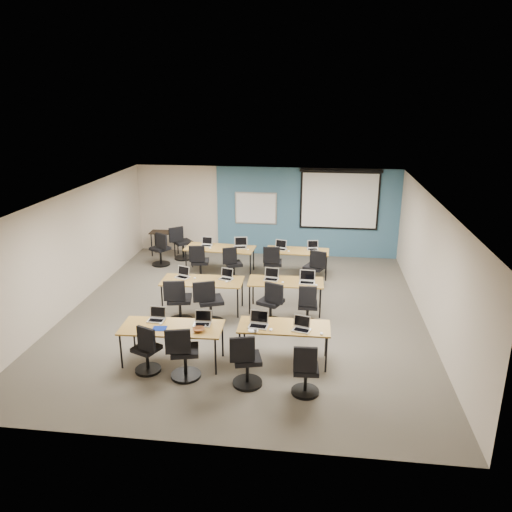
# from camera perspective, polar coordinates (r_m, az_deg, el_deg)

# --- Properties ---
(floor) EXTENTS (8.00, 9.00, 0.02)m
(floor) POSITION_cam_1_polar(r_m,az_deg,el_deg) (11.49, -1.32, -6.55)
(floor) COLOR #6B6354
(floor) RESTS_ON ground
(ceiling) EXTENTS (8.00, 9.00, 0.02)m
(ceiling) POSITION_cam_1_polar(r_m,az_deg,el_deg) (10.65, -1.42, 6.77)
(ceiling) COLOR white
(ceiling) RESTS_ON ground
(wall_back) EXTENTS (8.00, 0.04, 2.70)m
(wall_back) POSITION_cam_1_polar(r_m,az_deg,el_deg) (15.30, 1.14, 5.14)
(wall_back) COLOR beige
(wall_back) RESTS_ON ground
(wall_front) EXTENTS (8.00, 0.04, 2.70)m
(wall_front) POSITION_cam_1_polar(r_m,az_deg,el_deg) (6.95, -6.98, -11.83)
(wall_front) COLOR beige
(wall_front) RESTS_ON ground
(wall_left) EXTENTS (0.04, 9.00, 2.70)m
(wall_left) POSITION_cam_1_polar(r_m,az_deg,el_deg) (12.22, -20.25, 0.60)
(wall_left) COLOR beige
(wall_left) RESTS_ON ground
(wall_right) EXTENTS (0.04, 9.00, 2.70)m
(wall_right) POSITION_cam_1_polar(r_m,az_deg,el_deg) (11.15, 19.41, -0.95)
(wall_right) COLOR beige
(wall_right) RESTS_ON ground
(blue_accent_panel) EXTENTS (5.50, 0.04, 2.70)m
(blue_accent_panel) POSITION_cam_1_polar(r_m,az_deg,el_deg) (15.19, 5.83, 4.95)
(blue_accent_panel) COLOR #3D5977
(blue_accent_panel) RESTS_ON wall_back
(whiteboard) EXTENTS (1.28, 0.03, 0.98)m
(whiteboard) POSITION_cam_1_polar(r_m,az_deg,el_deg) (15.24, -0.02, 5.47)
(whiteboard) COLOR #BABABA
(whiteboard) RESTS_ON wall_back
(projector_screen) EXTENTS (2.40, 0.10, 1.82)m
(projector_screen) POSITION_cam_1_polar(r_m,az_deg,el_deg) (15.02, 9.54, 6.74)
(projector_screen) COLOR black
(projector_screen) RESTS_ON wall_back
(training_table_front_left) EXTENTS (1.87, 0.78, 0.73)m
(training_table_front_left) POSITION_cam_1_polar(r_m,az_deg,el_deg) (9.36, -9.59, -8.20)
(training_table_front_left) COLOR brown
(training_table_front_left) RESTS_ON floor
(training_table_front_right) EXTENTS (1.69, 0.70, 0.73)m
(training_table_front_right) POSITION_cam_1_polar(r_m,az_deg,el_deg) (9.28, 3.22, -8.25)
(training_table_front_right) COLOR brown
(training_table_front_right) RESTS_ON floor
(training_table_mid_left) EXTENTS (1.86, 0.77, 0.73)m
(training_table_mid_left) POSITION_cam_1_polar(r_m,az_deg,el_deg) (11.47, -6.15, -2.98)
(training_table_mid_left) COLOR olive
(training_table_mid_left) RESTS_ON floor
(training_table_mid_right) EXTENTS (1.70, 0.71, 0.73)m
(training_table_mid_right) POSITION_cam_1_polar(r_m,az_deg,el_deg) (11.38, 3.42, -3.11)
(training_table_mid_right) COLOR #A7742E
(training_table_mid_right) RESTS_ON floor
(training_table_back_left) EXTENTS (1.90, 0.79, 0.73)m
(training_table_back_left) POSITION_cam_1_polar(r_m,az_deg,el_deg) (13.81, -4.13, 0.80)
(training_table_back_left) COLOR brown
(training_table_back_left) RESTS_ON floor
(training_table_back_right) EXTENTS (1.70, 0.71, 0.73)m
(training_table_back_right) POSITION_cam_1_polar(r_m,az_deg,el_deg) (13.58, 4.74, 0.45)
(training_table_back_right) COLOR brown
(training_table_back_right) RESTS_ON floor
(laptop_0) EXTENTS (0.31, 0.26, 0.24)m
(laptop_0) POSITION_cam_1_polar(r_m,az_deg,el_deg) (9.63, -11.27, -6.86)
(laptop_0) COLOR #AFAEB9
(laptop_0) RESTS_ON training_table_front_left
(mouse_0) EXTENTS (0.08, 0.10, 0.03)m
(mouse_0) POSITION_cam_1_polar(r_m,az_deg,el_deg) (9.47, -10.82, -7.60)
(mouse_0) COLOR white
(mouse_0) RESTS_ON training_table_front_left
(task_chair_0) EXTENTS (0.50, 0.47, 0.95)m
(task_chair_0) POSITION_cam_1_polar(r_m,az_deg,el_deg) (9.26, -12.35, -10.78)
(task_chair_0) COLOR black
(task_chair_0) RESTS_ON floor
(laptop_1) EXTENTS (0.31, 0.27, 0.24)m
(laptop_1) POSITION_cam_1_polar(r_m,az_deg,el_deg) (9.35, -6.14, -7.40)
(laptop_1) COLOR silver
(laptop_1) RESTS_ON training_table_front_left
(mouse_1) EXTENTS (0.06, 0.09, 0.03)m
(mouse_1) POSITION_cam_1_polar(r_m,az_deg,el_deg) (9.26, -5.78, -7.96)
(mouse_1) COLOR white
(mouse_1) RESTS_ON training_table_front_left
(task_chair_1) EXTENTS (0.54, 0.54, 1.02)m
(task_chair_1) POSITION_cam_1_polar(r_m,az_deg,el_deg) (8.96, -8.28, -11.33)
(task_chair_1) COLOR black
(task_chair_1) RESTS_ON floor
(laptop_2) EXTENTS (0.35, 0.29, 0.26)m
(laptop_2) POSITION_cam_1_polar(r_m,az_deg,el_deg) (9.23, 0.29, -7.59)
(laptop_2) COLOR #BCBCC0
(laptop_2) RESTS_ON training_table_front_right
(mouse_2) EXTENTS (0.07, 0.11, 0.04)m
(mouse_2) POSITION_cam_1_polar(r_m,az_deg,el_deg) (9.09, 1.70, -8.40)
(mouse_2) COLOR white
(mouse_2) RESTS_ON training_table_front_right
(task_chair_2) EXTENTS (0.52, 0.52, 1.00)m
(task_chair_2) POSITION_cam_1_polar(r_m,az_deg,el_deg) (8.67, -1.14, -12.30)
(task_chair_2) COLOR black
(task_chair_2) RESTS_ON floor
(laptop_3) EXTENTS (0.31, 0.26, 0.24)m
(laptop_3) POSITION_cam_1_polar(r_m,az_deg,el_deg) (9.13, 5.24, -8.03)
(laptop_3) COLOR silver
(laptop_3) RESTS_ON training_table_front_right
(mouse_3) EXTENTS (0.08, 0.11, 0.03)m
(mouse_3) POSITION_cam_1_polar(r_m,az_deg,el_deg) (9.02, 7.51, -8.78)
(mouse_3) COLOR white
(mouse_3) RESTS_ON training_table_front_right
(task_chair_3) EXTENTS (0.47, 0.47, 0.96)m
(task_chair_3) POSITION_cam_1_polar(r_m,az_deg,el_deg) (8.49, 5.67, -13.27)
(task_chair_3) COLOR black
(task_chair_3) RESTS_ON floor
(laptop_4) EXTENTS (0.31, 0.26, 0.24)m
(laptop_4) POSITION_cam_1_polar(r_m,az_deg,el_deg) (11.69, -8.37, -2.11)
(laptop_4) COLOR silver
(laptop_4) RESTS_ON training_table_mid_left
(mouse_4) EXTENTS (0.07, 0.09, 0.03)m
(mouse_4) POSITION_cam_1_polar(r_m,az_deg,el_deg) (11.58, -7.01, -2.52)
(mouse_4) COLOR white
(mouse_4) RESTS_ON training_table_mid_left
(task_chair_4) EXTENTS (0.56, 0.56, 1.04)m
(task_chair_4) POSITION_cam_1_polar(r_m,az_deg,el_deg) (10.99, -8.82, -5.51)
(task_chair_4) COLOR black
(task_chair_4) RESTS_ON floor
(laptop_5) EXTENTS (0.30, 0.26, 0.23)m
(laptop_5) POSITION_cam_1_polar(r_m,az_deg,el_deg) (11.48, -3.39, -2.34)
(laptop_5) COLOR #ACACAC
(laptop_5) RESTS_ON training_table_mid_left
(mouse_5) EXTENTS (0.07, 0.10, 0.03)m
(mouse_5) POSITION_cam_1_polar(r_m,az_deg,el_deg) (11.30, -3.37, -2.92)
(mouse_5) COLOR white
(mouse_5) RESTS_ON training_table_mid_left
(task_chair_5) EXTENTS (0.61, 0.58, 1.05)m
(task_chair_5) POSITION_cam_1_polar(r_m,az_deg,el_deg) (10.82, -5.36, -5.71)
(task_chair_5) COLOR black
(task_chair_5) RESTS_ON floor
(laptop_6) EXTENTS (0.33, 0.28, 0.25)m
(laptop_6) POSITION_cam_1_polar(r_m,az_deg,el_deg) (11.44, 1.78, -2.37)
(laptop_6) COLOR #B9BAC8
(laptop_6) RESTS_ON training_table_mid_right
(mouse_6) EXTENTS (0.06, 0.10, 0.03)m
(mouse_6) POSITION_cam_1_polar(r_m,az_deg,el_deg) (11.26, 3.08, -3.01)
(mouse_6) COLOR white
(mouse_6) RESTS_ON training_table_mid_right
(task_chair_6) EXTENTS (0.56, 0.53, 1.00)m
(task_chair_6) POSITION_cam_1_polar(r_m,az_deg,el_deg) (10.82, 1.77, -5.78)
(task_chair_6) COLOR black
(task_chair_6) RESTS_ON floor
(laptop_7) EXTENTS (0.35, 0.30, 0.26)m
(laptop_7) POSITION_cam_1_polar(r_m,az_deg,el_deg) (11.30, 5.87, -2.70)
(laptop_7) COLOR #ACACBA
(laptop_7) RESTS_ON training_table_mid_right
(mouse_7) EXTENTS (0.09, 0.11, 0.04)m
(mouse_7) POSITION_cam_1_polar(r_m,az_deg,el_deg) (11.16, 6.90, -3.32)
(mouse_7) COLOR white
(mouse_7) RESTS_ON training_table_mid_right
(task_chair_7) EXTENTS (0.47, 0.47, 0.95)m
(task_chair_7) POSITION_cam_1_polar(r_m,az_deg,el_deg) (10.83, 5.90, -5.99)
(task_chair_7) COLOR black
(task_chair_7) RESTS_ON floor
(laptop_8) EXTENTS (0.31, 0.26, 0.23)m
(laptop_8) POSITION_cam_1_polar(r_m,az_deg,el_deg) (14.00, -5.66, 1.42)
(laptop_8) COLOR silver
(laptop_8) RESTS_ON training_table_back_left
(mouse_8) EXTENTS (0.09, 0.11, 0.03)m
(mouse_8) POSITION_cam_1_polar(r_m,az_deg,el_deg) (13.75, -5.25, 0.92)
(mouse_8) COLOR white
(mouse_8) RESTS_ON training_table_back_left
(task_chair_8) EXTENTS (0.51, 0.51, 0.99)m
(task_chair_8) POSITION_cam_1_polar(r_m,az_deg,el_deg) (13.43, -6.47, -1.03)
(task_chair_8) COLOR black
(task_chair_8) RESTS_ON floor
(laptop_9) EXTENTS (0.36, 0.30, 0.27)m
(laptop_9) POSITION_cam_1_polar(r_m,az_deg,el_deg) (13.79, -1.80, 1.28)
(laptop_9) COLOR #A3A3A8
(laptop_9) RESTS_ON training_table_back_left
(mouse_9) EXTENTS (0.06, 0.09, 0.03)m
(mouse_9) POSITION_cam_1_polar(r_m,az_deg,el_deg) (13.56, -0.91, 0.75)
(mouse_9) COLOR white
(mouse_9) RESTS_ON training_table_back_left
(task_chair_9) EXTENTS (0.49, 0.46, 0.95)m
(task_chair_9) POSITION_cam_1_polar(r_m,az_deg,el_deg) (13.31, -2.68, -1.20)
(task_chair_9) COLOR black
(task_chair_9) RESTS_ON floor
(laptop_10) EXTENTS (0.32, 0.27, 0.24)m
(laptop_10) POSITION_cam_1_polar(r_m,az_deg,el_deg) (13.63, 2.84, 1.03)
(laptop_10) COLOR #BABBC1
(laptop_10) RESTS_ON training_table_back_right
(mouse_10) EXTENTS (0.08, 0.10, 0.03)m
(mouse_10) POSITION_cam_1_polar(r_m,az_deg,el_deg) (13.44, 3.75, 0.55)
(mouse_10) COLOR white
(mouse_10) RESTS_ON training_table_back_right
(task_chair_10) EXTENTS (0.53, 0.53, 1.01)m
(task_chair_10) POSITION_cam_1_polar(r_m,az_deg,el_deg) (13.20, 1.88, -1.23)
(task_chair_10) COLOR black
(task_chair_10) RESTS_ON floor
(laptop_11) EXTENTS (0.30, 0.25, 0.23)m
(laptop_11) POSITION_cam_1_polar(r_m,az_deg,el_deg) (13.69, 6.50, 1.01)
(laptop_11) COLOR silver
(laptop_11) RESTS_ON training_table_back_right
(mouse_11) EXTENTS (0.07, 0.10, 0.03)m
(mouse_11) POSITION_cam_1_polar(r_m,az_deg,el_deg) (13.48, 7.39, 0.49)
(mouse_11) COLOR white
(mouse_11) RESTS_ON training_table_back_right
(task_chair_11) EXTENTS (0.57, 0.53, 1.01)m
(task_chair_11) POSITION_cam_1_polar(r_m,az_deg,el_deg) (12.96, 6.77, -1.74)
(task_chair_11) COLOR black
(task_chair_11) RESTS_ON floor
(blue_mousepad) EXTENTS (0.28, 0.24, 0.01)m
(blue_mousepad) POSITION_cam_1_polar(r_m,az_deg,el_deg) (9.31, -10.96, -8.14)
(blue_mousepad) COLOR navy
(blue_mousepad) RESTS_ON training_table_front_left
(snack_bowl) EXTENTS (0.26, 0.26, 0.05)m
(snack_bowl) POSITION_cam_1_polar(r_m,az_deg,el_deg) (9.11, -6.58, -8.36)
(snack_bowl) COLOR olive
(snack_bowl) RESTS_ON training_table_front_left
(snack_plate) EXTENTS (0.21, 0.21, 0.01)m
(snack_plate) POSITION_cam_1_polar(r_m,az_deg,el_deg) (9.07, -0.34, -8.48)
(snack_plate) COLOR white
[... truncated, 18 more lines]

